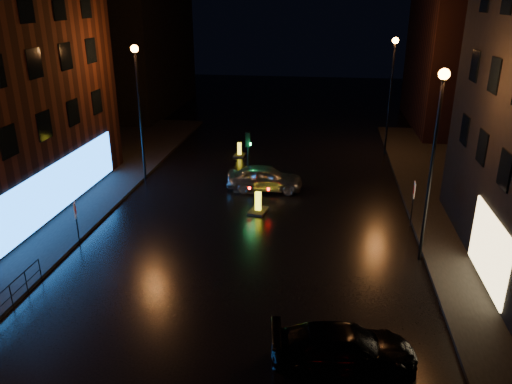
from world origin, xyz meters
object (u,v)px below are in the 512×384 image
bollard_near (258,207)px  road_sign_right (414,193)px  bollard_far (240,153)px  traffic_signal (248,179)px  road_sign_left (76,214)px  silver_hatchback (265,178)px  dark_sedan (344,348)px

bollard_near → road_sign_right: size_ratio=0.61×
road_sign_right → bollard_far: bearing=-39.1°
traffic_signal → road_sign_left: bearing=-127.3°
traffic_signal → bollard_near: bearing=-73.2°
traffic_signal → road_sign_left: size_ratio=1.62×
silver_hatchback → dark_sedan: size_ratio=0.98×
bollard_far → road_sign_right: size_ratio=0.50×
bollard_far → road_sign_left: size_ratio=0.56×
silver_hatchback → dark_sedan: bearing=-165.5°
dark_sedan → bollard_near: (-4.33, 11.67, -0.41)m
road_sign_left → bollard_far: bearing=48.4°
silver_hatchback → bollard_far: 7.21m
silver_hatchback → dark_sedan: silver_hatchback is taller
bollard_far → silver_hatchback: bearing=-63.8°
dark_sedan → bollard_far: size_ratio=3.87×
bollard_near → road_sign_left: (-7.84, -5.03, 1.34)m
silver_hatchback → bollard_near: silver_hatchback is taller
bollard_far → road_sign_right: road_sign_right is taller
traffic_signal → road_sign_right: 10.21m
dark_sedan → road_sign_right: bearing=-25.3°
silver_hatchback → bollard_near: bearing=179.1°
bollard_near → bollard_far: bollard_near is taller
silver_hatchback → road_sign_left: bearing=135.4°
traffic_signal → bollard_far: traffic_signal is taller
road_sign_right → dark_sedan: bearing=77.6°
bollard_near → road_sign_left: road_sign_left is taller
bollard_far → road_sign_right: (10.72, -10.70, 1.56)m
dark_sedan → road_sign_left: bearing=54.3°
bollard_near → road_sign_right: (7.96, -0.68, 1.53)m
silver_hatchback → bollard_near: 3.40m
traffic_signal → bollard_near: traffic_signal is taller
bollard_far → dark_sedan: bearing=-67.9°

